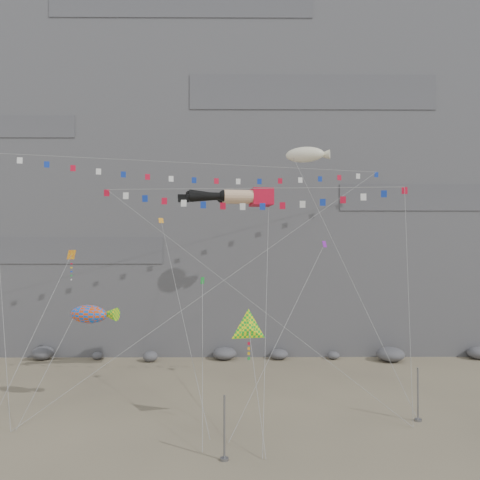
{
  "coord_description": "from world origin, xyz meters",
  "views": [
    {
      "loc": [
        1.33,
        -34.7,
        12.13
      ],
      "look_at": [
        1.64,
        9.0,
        12.99
      ],
      "focal_mm": 35.0,
      "sensor_mm": 36.0,
      "label": 1
    }
  ],
  "objects": [
    {
      "name": "legs_kite",
      "position": [
        1.23,
        4.98,
        16.58
      ],
      "size": [
        8.19,
        14.24,
        20.94
      ],
      "rotation": [
        0.0,
        0.0,
        0.15
      ],
      "color": "red",
      "rests_on": "ground"
    },
    {
      "name": "anchor_pole_right",
      "position": [
        14.14,
        -1.58,
        1.88
      ],
      "size": [
        0.12,
        0.12,
        3.75
      ],
      "primitive_type": "cylinder",
      "color": "slate",
      "rests_on": "ground"
    },
    {
      "name": "small_kite_b",
      "position": [
        8.49,
        3.82,
        12.36
      ],
      "size": [
        8.48,
        9.94,
        17.39
      ],
      "color": "purple",
      "rests_on": "ground"
    },
    {
      "name": "anchor_pole_center",
      "position": [
        0.62,
        -7.63,
        1.86
      ],
      "size": [
        0.12,
        0.12,
        3.73
      ],
      "primitive_type": "cylinder",
      "color": "slate",
      "rests_on": "ground"
    },
    {
      "name": "delta_kite",
      "position": [
        2.13,
        -3.67,
        6.85
      ],
      "size": [
        2.66,
        4.55,
        8.69
      ],
      "color": "#FFF60D",
      "rests_on": "ground"
    },
    {
      "name": "talus_boulders",
      "position": [
        0.0,
        17.0,
        0.6
      ],
      "size": [
        60.0,
        3.0,
        1.2
      ],
      "primitive_type": null,
      "color": "slate",
      "rests_on": "ground"
    },
    {
      "name": "ground",
      "position": [
        0.0,
        0.0,
        0.0
      ],
      "size": [
        120.0,
        120.0,
        0.0
      ],
      "primitive_type": "plane",
      "color": "gray",
      "rests_on": "ground"
    },
    {
      "name": "cliff",
      "position": [
        0.0,
        32.0,
        25.0
      ],
      "size": [
        80.0,
        28.0,
        50.0
      ],
      "primitive_type": "cube",
      "color": "slate",
      "rests_on": "ground"
    },
    {
      "name": "flag_banner_lower",
      "position": [
        2.62,
        2.86,
        17.02
      ],
      "size": [
        23.98,
        6.72,
        20.89
      ],
      "color": "red",
      "rests_on": "ground"
    },
    {
      "name": "flag_banner_upper",
      "position": [
        -1.76,
        10.78,
        20.48
      ],
      "size": [
        36.47,
        19.29,
        27.62
      ],
      "color": "red",
      "rests_on": "ground"
    },
    {
      "name": "harlequin_kite",
      "position": [
        -12.46,
        4.26,
        11.62
      ],
      "size": [
        3.54,
        8.91,
        14.37
      ],
      "color": "red",
      "rests_on": "ground"
    },
    {
      "name": "fish_windsock",
      "position": [
        -9.95,
        0.98,
        7.18
      ],
      "size": [
        5.62,
        5.5,
        9.0
      ],
      "color": "#E3460B",
      "rests_on": "ground"
    },
    {
      "name": "blimp_windsock",
      "position": [
        7.77,
        9.2,
        21.03
      ],
      "size": [
        8.72,
        12.33,
        24.56
      ],
      "color": "#F6EFCA",
      "rests_on": "ground"
    },
    {
      "name": "small_kite_c",
      "position": [
        -1.45,
        3.3,
        9.46
      ],
      "size": [
        1.41,
        10.77,
        13.91
      ],
      "color": "green",
      "rests_on": "ground"
    },
    {
      "name": "small_kite_a",
      "position": [
        -5.51,
        7.98,
        14.39
      ],
      "size": [
        5.91,
        13.87,
        20.5
      ],
      "color": "orange",
      "rests_on": "ground"
    }
  ]
}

